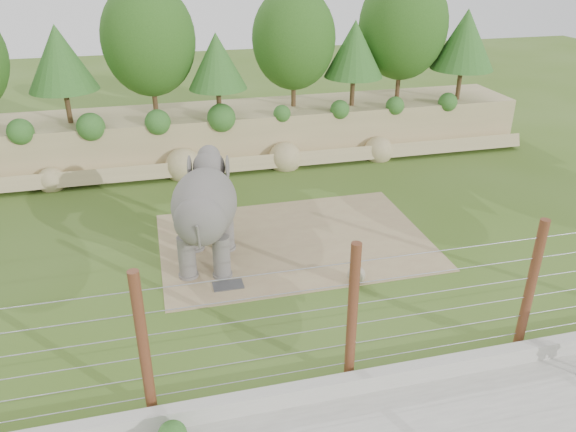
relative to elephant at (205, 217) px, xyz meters
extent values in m
plane|color=#3E5F19|center=(2.84, -2.24, -1.78)|extent=(90.00, 90.00, 0.00)
cube|color=tan|center=(2.84, 10.76, -0.53)|extent=(30.00, 4.00, 2.50)
cube|color=tan|center=(2.84, 8.46, -1.43)|extent=(30.00, 1.37, 1.07)
cylinder|color=#3F2B19|center=(-5.16, 10.26, 1.51)|extent=(0.24, 0.24, 1.58)
sphere|color=#224A16|center=(-5.16, 10.26, 3.65)|extent=(3.60, 3.60, 3.60)
cylinder|color=#3F2B19|center=(-1.16, 10.76, 1.68)|extent=(0.24, 0.24, 1.92)
sphere|color=#224A16|center=(-1.16, 10.76, 4.30)|extent=(4.40, 4.40, 4.40)
cylinder|color=#3F2B19|center=(1.84, 9.56, 1.42)|extent=(0.24, 0.24, 1.40)
sphere|color=#224A16|center=(1.84, 9.56, 3.32)|extent=(3.20, 3.20, 3.20)
cylinder|color=#3F2B19|center=(5.84, 10.56, 1.63)|extent=(0.24, 0.24, 1.82)
sphere|color=#224A16|center=(5.84, 10.56, 4.10)|extent=(4.16, 4.16, 4.16)
cylinder|color=#3F2B19|center=(8.84, 9.96, 1.47)|extent=(0.24, 0.24, 1.50)
sphere|color=#224A16|center=(8.84, 9.96, 3.52)|extent=(3.44, 3.44, 3.44)
cylinder|color=#3F2B19|center=(11.84, 10.96, 1.74)|extent=(0.24, 0.24, 2.03)
sphere|color=#224A16|center=(11.84, 10.96, 4.49)|extent=(4.64, 4.64, 4.64)
cylinder|color=#3F2B19|center=(14.84, 9.76, 1.54)|extent=(0.24, 0.24, 1.64)
sphere|color=#224A16|center=(14.84, 9.76, 3.78)|extent=(3.76, 3.76, 3.76)
cube|color=#997C5A|center=(3.34, 0.76, -1.77)|extent=(10.00, 7.00, 0.02)
cube|color=#262628|center=(0.44, -1.70, -1.74)|extent=(1.00, 0.60, 0.03)
sphere|color=gray|center=(4.60, -2.54, -1.46)|extent=(0.60, 0.60, 0.60)
cube|color=#ABA89F|center=(2.84, -7.24, -1.53)|extent=(26.00, 0.35, 0.50)
cylinder|color=#572818|center=(-2.16, -6.74, 0.22)|extent=(0.26, 0.26, 4.00)
cylinder|color=#572818|center=(2.84, -6.74, 0.22)|extent=(0.26, 0.26, 4.00)
cylinder|color=#572818|center=(7.84, -6.74, 0.22)|extent=(0.26, 0.26, 4.00)
cylinder|color=#95949A|center=(2.84, -6.74, -1.28)|extent=(20.00, 0.02, 0.02)
cylinder|color=#95949A|center=(2.84, -6.74, -0.68)|extent=(20.00, 0.02, 0.02)
cylinder|color=#95949A|center=(2.84, -6.74, -0.08)|extent=(20.00, 0.02, 0.02)
cylinder|color=#95949A|center=(2.84, -6.74, 0.52)|extent=(20.00, 0.02, 0.02)
cylinder|color=#95949A|center=(2.84, -6.74, 1.12)|extent=(20.00, 0.02, 0.02)
cylinder|color=#95949A|center=(2.84, -6.74, 1.72)|extent=(20.00, 0.02, 0.02)
camera|label=1|loc=(-1.43, -17.31, 8.46)|focal=35.00mm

